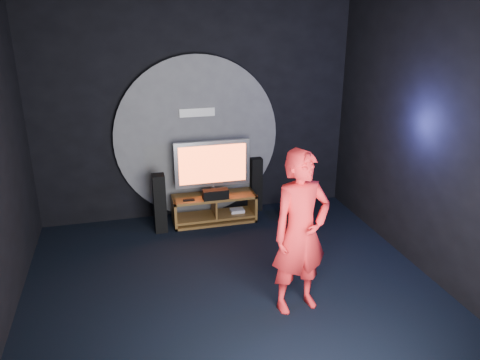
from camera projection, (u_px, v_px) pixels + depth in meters
name	position (u px, v px, depth m)	size (l,w,h in m)	color
floor	(235.00, 293.00, 5.66)	(5.00, 5.00, 0.00)	black
back_wall	(196.00, 109.00, 7.32)	(5.00, 0.04, 3.50)	black
front_wall	(335.00, 274.00, 2.78)	(5.00, 0.04, 3.50)	black
right_wall	(435.00, 139.00, 5.64)	(0.04, 5.00, 3.50)	black
wall_disc_panel	(197.00, 138.00, 7.43)	(2.60, 0.11, 2.60)	#515156
media_console	(215.00, 210.00, 7.49)	(1.32, 0.45, 0.45)	brown
tv	(212.00, 165.00, 7.30)	(1.19, 0.22, 0.87)	#A8A9AF
center_speaker	(216.00, 194.00, 7.25)	(0.40, 0.15, 0.15)	black
remote	(189.00, 200.00, 7.19)	(0.18, 0.05, 0.02)	black
tower_speaker_left	(160.00, 203.00, 7.08)	(0.18, 0.20, 0.92)	black
tower_speaker_right	(256.00, 184.00, 7.86)	(0.18, 0.20, 0.92)	black
subwoofer	(290.00, 212.00, 7.55)	(0.27, 0.27, 0.30)	black
player	(301.00, 233.00, 5.09)	(0.68, 0.45, 1.88)	red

